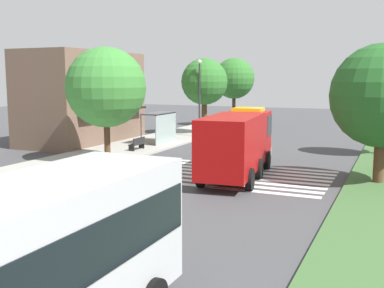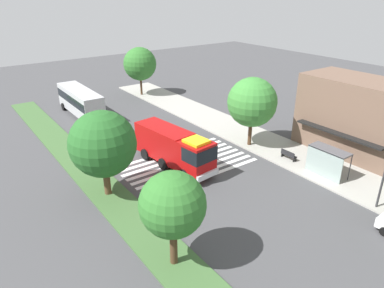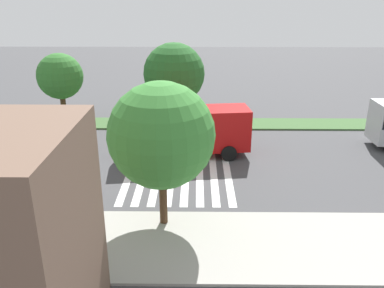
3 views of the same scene
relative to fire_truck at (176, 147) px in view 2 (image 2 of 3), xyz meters
The scene contains 13 objects.
ground_plane 2.47m from the fire_truck, 51.63° to the left, with size 120.00×120.00×0.00m, color #424244.
sidewalk 10.91m from the fire_truck, 85.16° to the left, with size 60.00×5.54×0.14m, color #9E9B93.
median_strip 7.46m from the fire_truck, 82.78° to the right, with size 60.00×3.00×0.14m, color #3D6033.
crosswalk 2.30m from the fire_truck, 86.00° to the left, with size 6.75×12.22×0.01m.
fire_truck is the anchor object (origin of this frame).
transit_bus 19.38m from the fire_truck, behind, with size 10.28×2.88×3.44m.
bus_stop_shelter 13.32m from the fire_truck, 45.74° to the left, with size 3.50×1.40×2.46m.
bench_near_shelter 10.99m from the fire_truck, 60.91° to the left, with size 1.60×0.50×0.90m.
storefront_building 18.10m from the fire_truck, 64.14° to the left, with size 11.01×6.30×7.49m.
sidewalk_tree_far_west 24.87m from the fire_truck, 158.81° to the left, with size 4.92×4.92×7.17m.
sidewalk_tree_west 9.37m from the fire_truck, 86.37° to the left, with size 5.03×5.03×7.16m.
median_tree_far_west 7.61m from the fire_truck, 83.16° to the right, with size 5.17×5.17×6.95m.
median_tree_west 12.92m from the fire_truck, 34.15° to the right, with size 3.87×3.87×6.06m.
Camera 2 is at (23.80, -17.23, 15.39)m, focal length 33.13 mm.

